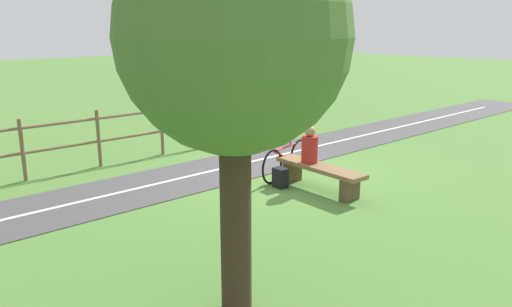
# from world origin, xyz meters

# --- Properties ---
(ground_plane) EXTENTS (80.00, 80.00, 0.00)m
(ground_plane) POSITION_xyz_m (0.00, 0.00, 0.00)
(ground_plane) COLOR #548438
(paved_path) EXTENTS (4.43, 36.05, 0.02)m
(paved_path) POSITION_xyz_m (1.27, 4.00, 0.01)
(paved_path) COLOR #4C494C
(paved_path) RESTS_ON ground_plane
(path_centre_line) EXTENTS (2.29, 31.93, 0.00)m
(path_centre_line) POSITION_xyz_m (1.27, 4.00, 0.02)
(path_centre_line) COLOR silver
(path_centre_line) RESTS_ON paved_path
(bench) EXTENTS (2.03, 0.63, 0.49)m
(bench) POSITION_xyz_m (-1.35, 0.37, 0.35)
(bench) COLOR brown
(bench) RESTS_ON ground_plane
(person_seated) EXTENTS (0.35, 0.35, 0.72)m
(person_seated) POSITION_xyz_m (-1.07, 0.34, 0.81)
(person_seated) COLOR #B2231E
(person_seated) RESTS_ON bench
(bicycle) EXTENTS (0.34, 1.76, 0.89)m
(bicycle) POSITION_xyz_m (-0.34, 0.19, 0.38)
(bicycle) COLOR black
(bicycle) RESTS_ON ground_plane
(backpack) EXTENTS (0.30, 0.28, 0.39)m
(backpack) POSITION_xyz_m (-0.70, 0.76, 0.19)
(backpack) COLOR black
(backpack) RESTS_ON ground_plane
(fence_roadside) EXTENTS (0.85, 11.38, 1.29)m
(fence_roadside) POSITION_xyz_m (3.13, 1.70, 0.75)
(fence_roadside) COLOR brown
(fence_roadside) RESTS_ON ground_plane
(tree_near_bench) EXTENTS (2.35, 2.35, 4.17)m
(tree_near_bench) POSITION_xyz_m (-3.25, 4.34, 2.96)
(tree_near_bench) COLOR #38281E
(tree_near_bench) RESTS_ON ground_plane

